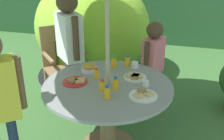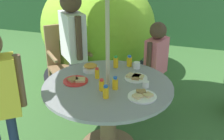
# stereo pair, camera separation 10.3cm
# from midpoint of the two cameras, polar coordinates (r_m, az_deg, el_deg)

# --- Properties ---
(garden_table) EXTENTS (1.20, 1.20, 0.72)m
(garden_table) POSITION_cam_midpoint_polar(r_m,az_deg,el_deg) (2.63, 0.29, -6.88)
(garden_table) COLOR brown
(garden_table) RESTS_ON ground_plane
(wooden_chair) EXTENTS (0.65, 0.64, 0.97)m
(wooden_chair) POSITION_cam_midpoint_polar(r_m,az_deg,el_deg) (3.67, -8.48, 2.43)
(wooden_chair) COLOR #93704C
(wooden_chair) RESTS_ON ground_plane
(dome_tent) EXTENTS (1.95, 1.95, 1.52)m
(dome_tent) POSITION_cam_midpoint_polar(r_m,az_deg,el_deg) (4.27, -2.24, 8.87)
(dome_tent) COLOR #8CC633
(dome_tent) RESTS_ON ground_plane
(child_in_pink_shirt) EXTENTS (0.25, 0.37, 1.12)m
(child_in_pink_shirt) POSITION_cam_midpoint_polar(r_m,az_deg,el_deg) (3.23, 10.04, 2.73)
(child_in_pink_shirt) COLOR navy
(child_in_pink_shirt) RESTS_ON ground_plane
(child_in_white_shirt) EXTENTS (0.41, 0.41, 1.44)m
(child_in_white_shirt) POSITION_cam_midpoint_polar(r_m,az_deg,el_deg) (3.26, -7.21, 6.95)
(child_in_white_shirt) COLOR #3F3F47
(child_in_white_shirt) RESTS_ON ground_plane
(snack_bowl) EXTENTS (0.16, 0.16, 0.08)m
(snack_bowl) POSITION_cam_midpoint_polar(r_m,az_deg,el_deg) (2.80, -3.41, 0.46)
(snack_bowl) COLOR white
(snack_bowl) RESTS_ON garden_table
(plate_center_front) EXTENTS (0.23, 0.23, 0.03)m
(plate_center_front) POSITION_cam_midpoint_polar(r_m,az_deg,el_deg) (2.60, -6.33, -2.19)
(plate_center_front) COLOR red
(plate_center_front) RESTS_ON garden_table
(plate_center_back) EXTENTS (0.22, 0.22, 0.03)m
(plate_center_back) POSITION_cam_midpoint_polar(r_m,az_deg,el_deg) (2.66, 6.03, -1.50)
(plate_center_back) COLOR white
(plate_center_back) RESTS_ON garden_table
(plate_near_left) EXTENTS (0.24, 0.24, 0.03)m
(plate_near_left) POSITION_cam_midpoint_polar(r_m,az_deg,el_deg) (2.35, 7.50, -5.31)
(plate_near_left) COLOR white
(plate_near_left) RESTS_ON garden_table
(juice_bottle_near_right) EXTENTS (0.04, 0.04, 0.11)m
(juice_bottle_near_right) POSITION_cam_midpoint_polar(r_m,az_deg,el_deg) (2.64, -1.98, -0.70)
(juice_bottle_near_right) COLOR yellow
(juice_bottle_near_right) RESTS_ON garden_table
(juice_bottle_far_left) EXTENTS (0.06, 0.06, 0.12)m
(juice_bottle_far_left) POSITION_cam_midpoint_polar(r_m,az_deg,el_deg) (2.92, 4.61, 1.83)
(juice_bottle_far_left) COLOR yellow
(juice_bottle_far_left) RESTS_ON garden_table
(juice_bottle_far_right) EXTENTS (0.05, 0.05, 0.13)m
(juice_bottle_far_right) POSITION_cam_midpoint_polar(r_m,az_deg,el_deg) (2.88, 1.81, 1.63)
(juice_bottle_far_right) COLOR yellow
(juice_bottle_far_right) RESTS_ON garden_table
(juice_bottle_mid_left) EXTENTS (0.05, 0.05, 0.11)m
(juice_bottle_mid_left) POSITION_cam_midpoint_polar(r_m,az_deg,el_deg) (2.42, -0.93, -3.16)
(juice_bottle_mid_left) COLOR yellow
(juice_bottle_mid_left) RESTS_ON garden_table
(juice_bottle_mid_right) EXTENTS (0.05, 0.05, 0.12)m
(juice_bottle_mid_right) POSITION_cam_midpoint_polar(r_m,az_deg,el_deg) (2.44, 1.87, -2.79)
(juice_bottle_mid_right) COLOR yellow
(juice_bottle_mid_right) RESTS_ON garden_table
(juice_bottle_front_edge) EXTENTS (0.05, 0.05, 0.12)m
(juice_bottle_front_edge) POSITION_cam_midpoint_polar(r_m,az_deg,el_deg) (2.30, -0.01, -4.60)
(juice_bottle_front_edge) COLOR yellow
(juice_bottle_front_edge) RESTS_ON garden_table
(cup_near) EXTENTS (0.06, 0.06, 0.06)m
(cup_near) POSITION_cam_midpoint_polar(r_m,az_deg,el_deg) (2.51, 8.16, -2.95)
(cup_near) COLOR white
(cup_near) RESTS_ON garden_table
(cup_far) EXTENTS (0.07, 0.07, 0.07)m
(cup_far) POSITION_cam_midpoint_polar(r_m,az_deg,el_deg) (2.88, 6.15, 0.96)
(cup_far) COLOR white
(cup_far) RESTS_ON garden_table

